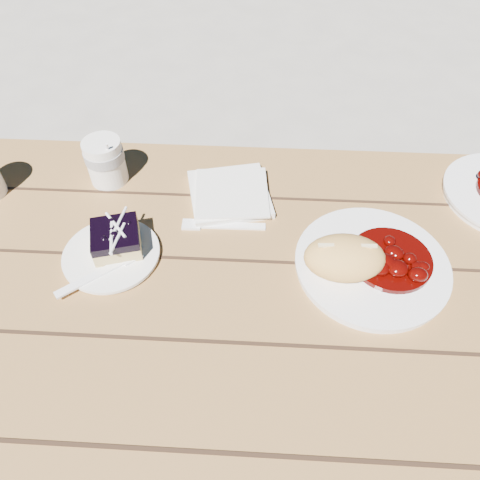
# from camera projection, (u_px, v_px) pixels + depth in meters

# --- Properties ---
(ground) EXTENTS (60.00, 60.00, 0.00)m
(ground) POSITION_uv_depth(u_px,v_px,m) (218.00, 446.00, 1.33)
(ground) COLOR #9D978E
(ground) RESTS_ON ground
(picnic_table) EXTENTS (2.00, 1.55, 0.75)m
(picnic_table) POSITION_uv_depth(u_px,v_px,m) (207.00, 345.00, 0.89)
(picnic_table) COLOR brown
(picnic_table) RESTS_ON ground
(main_plate) EXTENTS (0.26, 0.26, 0.02)m
(main_plate) POSITION_uv_depth(u_px,v_px,m) (371.00, 266.00, 0.80)
(main_plate) COLOR white
(main_plate) RESTS_ON picnic_table
(goulash_stew) EXTENTS (0.14, 0.14, 0.04)m
(goulash_stew) POSITION_uv_depth(u_px,v_px,m) (393.00, 253.00, 0.78)
(goulash_stew) COLOR #3D0402
(goulash_stew) RESTS_ON main_plate
(bread_roll) EXTENTS (0.13, 0.09, 0.07)m
(bread_roll) POSITION_uv_depth(u_px,v_px,m) (344.00, 258.00, 0.76)
(bread_roll) COLOR #E1AB56
(bread_roll) RESTS_ON main_plate
(dessert_plate) EXTENTS (0.16, 0.16, 0.01)m
(dessert_plate) POSITION_uv_depth(u_px,v_px,m) (112.00, 255.00, 0.82)
(dessert_plate) COLOR white
(dessert_plate) RESTS_ON picnic_table
(blueberry_cake) EXTENTS (0.10, 0.10, 0.05)m
(blueberry_cake) POSITION_uv_depth(u_px,v_px,m) (116.00, 239.00, 0.81)
(blueberry_cake) COLOR tan
(blueberry_cake) RESTS_ON dessert_plate
(fork_dessert) EXTENTS (0.14, 0.12, 0.00)m
(fork_dessert) POSITION_uv_depth(u_px,v_px,m) (91.00, 277.00, 0.78)
(fork_dessert) COLOR white
(fork_dessert) RESTS_ON dessert_plate
(coffee_cup) EXTENTS (0.07, 0.07, 0.09)m
(coffee_cup) POSITION_uv_depth(u_px,v_px,m) (106.00, 161.00, 0.92)
(coffee_cup) COLOR white
(coffee_cup) RESTS_ON picnic_table
(napkin_stack) EXTENTS (0.18, 0.18, 0.01)m
(napkin_stack) POSITION_uv_depth(u_px,v_px,m) (229.00, 194.00, 0.92)
(napkin_stack) COLOR white
(napkin_stack) RESTS_ON picnic_table
(fork_table) EXTENTS (0.16, 0.03, 0.00)m
(fork_table) POSITION_uv_depth(u_px,v_px,m) (232.00, 226.00, 0.87)
(fork_table) COLOR white
(fork_table) RESTS_ON picnic_table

